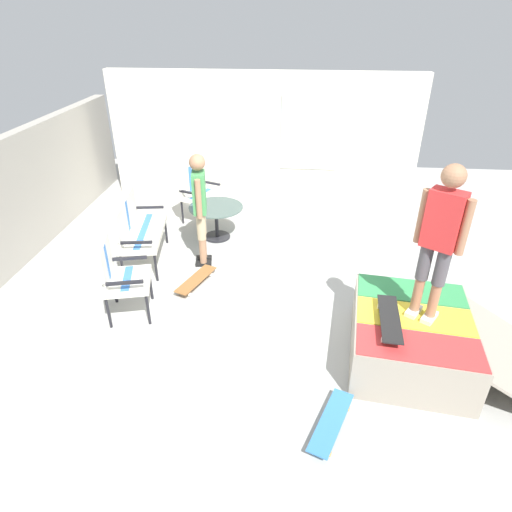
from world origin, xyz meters
The scene contains 12 objects.
ground_plane centered at (0.00, 0.00, -0.05)m, with size 12.00×12.00×0.10m, color #A8A8A3.
house_facade centered at (3.80, 0.49, 1.22)m, with size 0.23×6.00×2.44m.
skate_ramp centered at (-0.91, -1.52, 0.29)m, with size 1.71×2.17×0.59m.
patio_bench centered at (0.92, 2.19, 0.62)m, with size 1.32×0.73×1.02m.
patio_chair_near_house centered at (2.52, 1.63, 0.61)m, with size 0.78×0.75×1.02m.
patio_chair_by_wall centered at (-0.40, 1.97, 0.61)m, with size 0.73×0.68×1.02m.
patio_table centered at (1.82, 1.13, 0.40)m, with size 0.90×0.90×0.57m.
person_watching centered at (0.97, 1.19, 1.00)m, with size 0.48×0.28×1.70m.
person_skater centered at (-0.91, -1.55, 1.55)m, with size 0.36×0.41×1.66m.
skateboard_by_bench centered at (0.33, 1.18, 0.08)m, with size 0.82×0.48×0.10m.
skateboard_spare centered at (-1.95, -0.59, 0.08)m, with size 0.82×0.48×0.10m.
skateboard_on_ramp centered at (-1.10, -1.18, 0.67)m, with size 0.81×0.27×0.10m.
Camera 1 is at (-4.75, -0.14, 3.43)m, focal length 30.59 mm.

